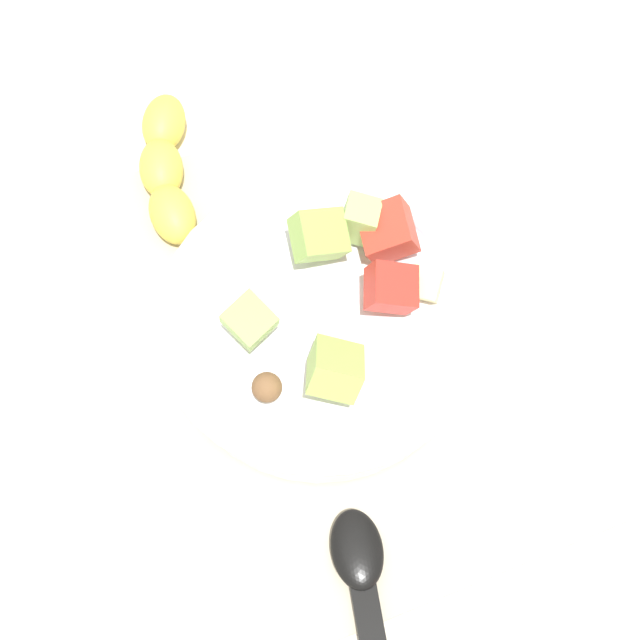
% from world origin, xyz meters
% --- Properties ---
extents(ground_plane, '(2.40, 2.40, 0.00)m').
position_xyz_m(ground_plane, '(0.00, 0.00, 0.00)').
color(ground_plane, silver).
extents(placemat, '(0.41, 0.37, 0.01)m').
position_xyz_m(placemat, '(0.00, 0.00, 0.00)').
color(placemat, '#BCB299').
rests_on(placemat, ground_plane).
extents(salad_bowl, '(0.24, 0.24, 0.10)m').
position_xyz_m(salad_bowl, '(-0.00, 0.01, 0.04)').
color(salad_bowl, white).
rests_on(salad_bowl, placemat).
extents(serving_spoon, '(0.24, 0.08, 0.01)m').
position_xyz_m(serving_spoon, '(0.21, -0.03, 0.01)').
color(serving_spoon, black).
rests_on(serving_spoon, placemat).
extents(banana_whole, '(0.15, 0.07, 0.04)m').
position_xyz_m(banana_whole, '(-0.19, -0.05, 0.02)').
color(banana_whole, yellow).
rests_on(banana_whole, ground_plane).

